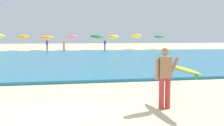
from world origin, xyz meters
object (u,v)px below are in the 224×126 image
at_px(surfer_with_board, 172,73).
at_px(beachgoer_near_row_right, 105,44).
at_px(beach_umbrella_6, 136,36).
at_px(beach_umbrella_4, 97,36).
at_px(beachgoer_near_row_left, 64,45).
at_px(beach_umbrella_3, 72,37).
at_px(beach_umbrella_1, 23,37).
at_px(beach_umbrella_7, 159,37).
at_px(beach_umbrella_2, 47,37).
at_px(beachgoer_near_row_mid, 47,45).
at_px(beach_umbrella_5, 113,37).

height_order(surfer_with_board, beachgoer_near_row_right, surfer_with_board).
bearing_deg(surfer_with_board, beach_umbrella_6, 75.00).
xyz_separation_m(beach_umbrella_4, beachgoer_near_row_right, (1.04, -0.82, -1.25)).
bearing_deg(beachgoer_near_row_left, beach_umbrella_4, 15.73).
distance_m(surfer_with_board, beach_umbrella_3, 38.18).
bearing_deg(beach_umbrella_1, surfer_with_board, -78.94).
xyz_separation_m(beach_umbrella_3, beachgoer_near_row_left, (-1.39, -2.18, -1.19)).
relative_size(beachgoer_near_row_left, beachgoer_near_row_right, 1.00).
distance_m(beach_umbrella_4, beach_umbrella_6, 6.47).
distance_m(beach_umbrella_7, beachgoer_near_row_left, 15.96).
bearing_deg(beach_umbrella_7, beachgoer_near_row_right, -169.56).
distance_m(beach_umbrella_1, beach_umbrella_2, 3.45).
distance_m(surfer_with_board, beachgoer_near_row_right, 36.94).
bearing_deg(beach_umbrella_3, beachgoer_near_row_mid, -150.23).
bearing_deg(beach_umbrella_3, surfer_with_board, -89.85).
height_order(beach_umbrella_3, beach_umbrella_4, beach_umbrella_4).
bearing_deg(surfer_with_board, beachgoer_near_row_left, 92.37).
bearing_deg(beachgoer_near_row_right, beach_umbrella_7, 10.44).
xyz_separation_m(beach_umbrella_7, beachgoer_near_row_left, (-15.73, -2.39, -1.18)).
xyz_separation_m(beach_umbrella_2, beach_umbrella_3, (3.86, 0.24, 0.13)).
distance_m(beachgoer_near_row_left, beachgoer_near_row_right, 6.28).
bearing_deg(beachgoer_near_row_right, beachgoer_near_row_mid, -175.68).
xyz_separation_m(beach_umbrella_6, beachgoer_near_row_right, (-5.41, -1.32, -1.28)).
xyz_separation_m(beach_umbrella_4, beach_umbrella_6, (6.45, 0.50, 0.03)).
distance_m(beach_umbrella_2, beach_umbrella_4, 7.69).
bearing_deg(beach_umbrella_2, beach_umbrella_5, -7.55).
xyz_separation_m(beachgoer_near_row_left, beachgoer_near_row_mid, (-2.43, -0.01, 0.00)).
height_order(beach_umbrella_4, beachgoer_near_row_mid, beach_umbrella_4).
relative_size(surfer_with_board, beachgoer_near_row_mid, 1.51).
height_order(beach_umbrella_4, beachgoer_near_row_left, beach_umbrella_4).
bearing_deg(beach_umbrella_7, beach_umbrella_5, -167.76).
xyz_separation_m(beach_umbrella_5, beachgoer_near_row_right, (-1.29, 0.03, -1.15)).
bearing_deg(beach_umbrella_3, beachgoer_near_row_left, -122.62).
xyz_separation_m(beach_umbrella_4, beachgoer_near_row_mid, (-7.63, -1.48, -1.25)).
bearing_deg(beach_umbrella_7, beach_umbrella_1, -178.76).
bearing_deg(beach_umbrella_3, beach_umbrella_6, -1.20).
distance_m(beach_umbrella_1, beachgoer_near_row_right, 12.29).
relative_size(beach_umbrella_2, beachgoer_near_row_right, 1.37).
height_order(beach_umbrella_2, beachgoer_near_row_left, beach_umbrella_2).
bearing_deg(beach_umbrella_2, beachgoer_near_row_mid, -88.81).
distance_m(beach_umbrella_4, beach_umbrella_7, 10.57).
xyz_separation_m(beachgoer_near_row_left, beachgoer_near_row_right, (6.24, 0.64, 0.00)).
bearing_deg(beach_umbrella_5, beachgoer_near_row_left, -175.35).
distance_m(beach_umbrella_4, beachgoer_near_row_left, 5.55).
bearing_deg(beachgoer_near_row_left, beach_umbrella_3, 57.38).
bearing_deg(beachgoer_near_row_right, beach_umbrella_1, 174.00).
relative_size(beach_umbrella_5, beachgoer_near_row_left, 1.46).
bearing_deg(beach_umbrella_2, beach_umbrella_6, 0.10).
bearing_deg(beach_umbrella_5, beach_umbrella_3, 165.71).
xyz_separation_m(beach_umbrella_2, beachgoer_near_row_mid, (0.04, -1.95, -1.06)).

